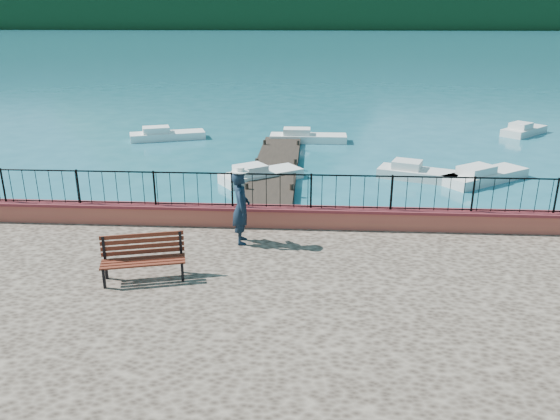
# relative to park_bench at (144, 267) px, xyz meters

# --- Properties ---
(ground) EXTENTS (2000.00, 2000.00, 0.00)m
(ground) POSITION_rel_park_bench_xyz_m (4.01, -0.22, -1.51)
(ground) COLOR #19596B
(ground) RESTS_ON ground
(parapet) EXTENTS (28.00, 0.46, 0.58)m
(parapet) POSITION_rel_park_bench_xyz_m (4.01, 3.48, -0.02)
(parapet) COLOR #A6513B
(parapet) RESTS_ON promenade
(railing) EXTENTS (27.00, 0.05, 0.95)m
(railing) POSITION_rel_park_bench_xyz_m (4.01, 3.48, 0.75)
(railing) COLOR black
(railing) RESTS_ON parapet
(dock) EXTENTS (2.00, 16.00, 0.30)m
(dock) POSITION_rel_park_bench_xyz_m (2.01, 11.78, -1.36)
(dock) COLOR #2D231C
(dock) RESTS_ON ground
(far_forest) EXTENTS (900.00, 60.00, 18.00)m
(far_forest) POSITION_rel_park_bench_xyz_m (4.01, 299.78, 7.49)
(far_forest) COLOR black
(far_forest) RESTS_ON ground
(companion_hill) EXTENTS (448.00, 384.00, 180.00)m
(companion_hill) POSITION_rel_park_bench_xyz_m (224.01, 559.78, -1.51)
(companion_hill) COLOR #142D23
(companion_hill) RESTS_ON ground
(park_bench) EXTENTS (1.94, 1.05, 1.03)m
(park_bench) POSITION_rel_park_bench_xyz_m (0.00, 0.00, 0.00)
(park_bench) COLOR black
(park_bench) RESTS_ON promenade
(person) EXTENTS (0.55, 0.76, 1.92)m
(person) POSITION_rel_park_bench_xyz_m (1.92, 2.28, 0.65)
(person) COLOR black
(person) RESTS_ON promenade
(hat) EXTENTS (0.44, 0.44, 0.12)m
(hat) POSITION_rel_park_bench_xyz_m (1.92, 2.28, 1.68)
(hat) COLOR white
(hat) RESTS_ON person
(boat_0) EXTENTS (3.70, 3.17, 0.80)m
(boat_0) POSITION_rel_park_bench_xyz_m (1.50, 11.99, -1.11)
(boat_0) COLOR silver
(boat_0) RESTS_ON ground
(boat_1) EXTENTS (3.68, 2.43, 0.80)m
(boat_1) POSITION_rel_park_bench_xyz_m (8.40, 12.70, -1.11)
(boat_1) COLOR silver
(boat_1) RESTS_ON ground
(boat_2) EXTENTS (4.23, 3.55, 0.80)m
(boat_2) POSITION_rel_park_bench_xyz_m (11.27, 12.52, -1.11)
(boat_2) COLOR silver
(boat_2) RESTS_ON ground
(boat_3) EXTENTS (4.45, 2.64, 0.80)m
(boat_3) POSITION_rel_park_bench_xyz_m (-4.79, 20.11, -1.11)
(boat_3) COLOR white
(boat_3) RESTS_ON ground
(boat_4) EXTENTS (4.35, 1.31, 0.80)m
(boat_4) POSITION_rel_park_bench_xyz_m (3.44, 19.96, -1.11)
(boat_4) COLOR silver
(boat_4) RESTS_ON ground
(boat_5) EXTENTS (3.34, 3.31, 0.80)m
(boat_5) POSITION_rel_park_bench_xyz_m (16.55, 22.89, -1.11)
(boat_5) COLOR silver
(boat_5) RESTS_ON ground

